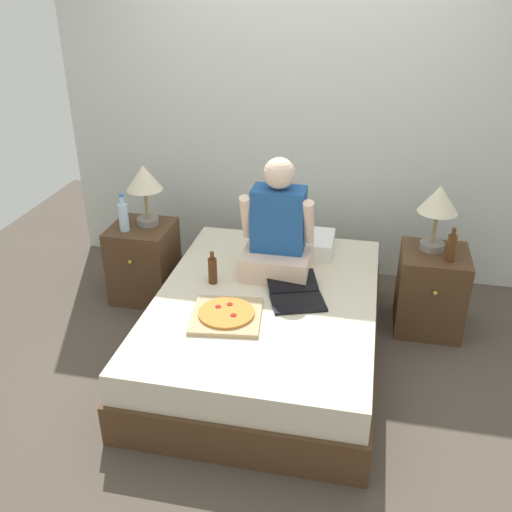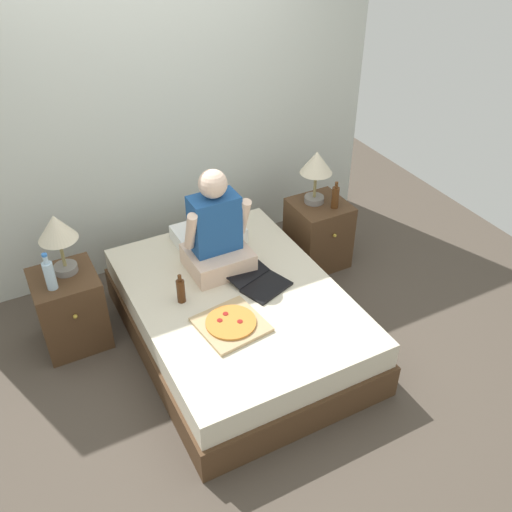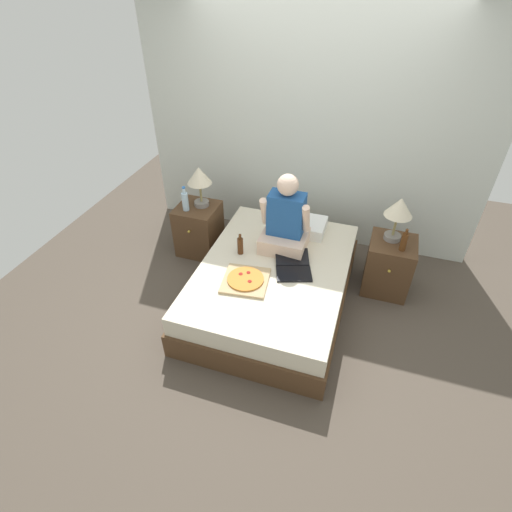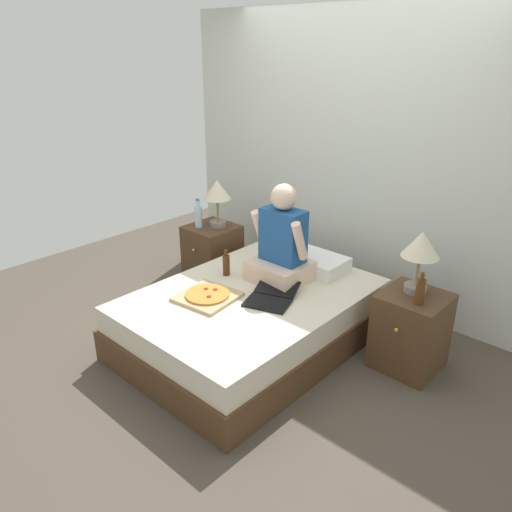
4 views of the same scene
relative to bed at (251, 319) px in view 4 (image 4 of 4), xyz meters
The scene contains 14 objects.
ground_plane 0.22m from the bed, ahead, with size 5.72×5.72×0.00m, color #4C4238.
wall_back 1.67m from the bed, 90.00° to the left, with size 3.72×0.12×2.50m, color silver.
bed is the anchor object (origin of this frame).
nightstand_left 1.18m from the bed, 151.73° to the left, with size 0.44×0.47×0.58m.
lamp_on_left_nightstand 1.36m from the bed, 148.65° to the left, with size 0.26×0.26×0.45m.
water_bottle 1.30m from the bed, 157.26° to the left, with size 0.07×0.07×0.28m.
nightstand_right 1.18m from the bed, 28.27° to the left, with size 0.44×0.47×0.58m.
lamp_on_right_nightstand 1.37m from the bed, 31.10° to the left, with size 0.26×0.26×0.45m.
beer_bottle 1.29m from the bed, 22.49° to the left, with size 0.06×0.06×0.23m.
pillow 0.74m from the bed, 82.23° to the left, with size 0.52×0.34×0.12m, color white.
person_seated 0.61m from the bed, 88.05° to the left, with size 0.47×0.40×0.78m.
laptop 0.31m from the bed, ahead, with size 0.44×0.50×0.07m.
pizza_box 0.42m from the bed, 122.27° to the right, with size 0.45×0.45×0.05m.
beer_bottle_on_bed 0.49m from the bed, 165.31° to the left, with size 0.06×0.06×0.22m.
Camera 4 is at (2.30, -2.46, 2.20)m, focal length 35.00 mm.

